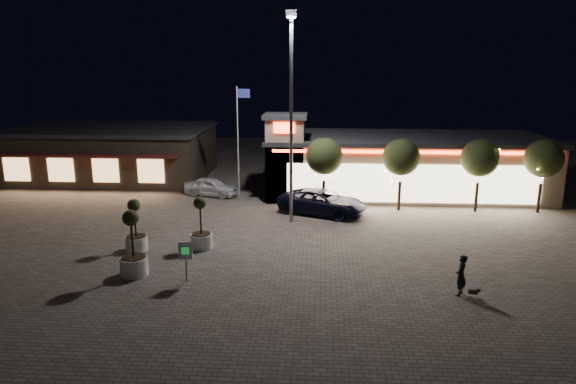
# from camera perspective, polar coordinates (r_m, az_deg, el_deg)

# --- Properties ---
(ground) EXTENTS (90.00, 90.00, 0.00)m
(ground) POSITION_cam_1_polar(r_m,az_deg,el_deg) (24.42, -5.49, -8.77)
(ground) COLOR #73675D
(ground) RESTS_ON ground
(retail_building) EXTENTS (20.40, 8.40, 6.10)m
(retail_building) POSITION_cam_1_polar(r_m,az_deg,el_deg) (39.15, 12.06, 3.08)
(retail_building) COLOR gray
(retail_building) RESTS_ON ground
(restaurant_building) EXTENTS (16.40, 11.00, 4.30)m
(restaurant_building) POSITION_cam_1_polar(r_m,az_deg,el_deg) (46.34, -18.98, 4.23)
(restaurant_building) COLOR #382D23
(restaurant_building) RESTS_ON ground
(floodlight_pole) EXTENTS (0.60, 0.40, 12.38)m
(floodlight_pole) POSITION_cam_1_polar(r_m,az_deg,el_deg) (30.37, 0.36, 9.46)
(floodlight_pole) COLOR gray
(floodlight_pole) RESTS_ON ground
(flagpole) EXTENTS (0.95, 0.10, 8.00)m
(flagpole) POSITION_cam_1_polar(r_m,az_deg,el_deg) (35.97, -5.45, 6.47)
(flagpole) COLOR white
(flagpole) RESTS_ON ground
(string_tree_a) EXTENTS (2.42, 2.42, 4.79)m
(string_tree_a) POSITION_cam_1_polar(r_m,az_deg,el_deg) (33.74, 4.04, 3.96)
(string_tree_a) COLOR #332319
(string_tree_a) RESTS_ON ground
(string_tree_b) EXTENTS (2.42, 2.42, 4.79)m
(string_tree_b) POSITION_cam_1_polar(r_m,az_deg,el_deg) (34.15, 12.48, 3.79)
(string_tree_b) COLOR #332319
(string_tree_b) RESTS_ON ground
(string_tree_c) EXTENTS (2.42, 2.42, 4.79)m
(string_tree_c) POSITION_cam_1_polar(r_m,az_deg,el_deg) (35.27, 20.54, 3.54)
(string_tree_c) COLOR #332319
(string_tree_c) RESTS_ON ground
(string_tree_d) EXTENTS (2.42, 2.42, 4.79)m
(string_tree_d) POSITION_cam_1_polar(r_m,az_deg,el_deg) (36.64, 26.54, 3.31)
(string_tree_d) COLOR #332319
(string_tree_d) RESTS_ON ground
(pickup_truck) EXTENTS (6.24, 4.64, 1.58)m
(pickup_truck) POSITION_cam_1_polar(r_m,az_deg,el_deg) (33.19, 3.82, -1.11)
(pickup_truck) COLOR black
(pickup_truck) RESTS_ON ground
(white_sedan) EXTENTS (4.23, 2.58, 1.35)m
(white_sedan) POSITION_cam_1_polar(r_m,az_deg,el_deg) (38.10, -8.53, 0.57)
(white_sedan) COLOR white
(white_sedan) RESTS_ON ground
(pedestrian) EXTENTS (0.67, 0.77, 1.76)m
(pedestrian) POSITION_cam_1_polar(r_m,az_deg,el_deg) (22.82, 18.66, -8.77)
(pedestrian) COLOR black
(pedestrian) RESTS_ON ground
(dog) EXTENTS (0.49, 0.18, 0.27)m
(dog) POSITION_cam_1_polar(r_m,az_deg,el_deg) (23.07, 20.06, -10.31)
(dog) COLOR #59514C
(dog) RESTS_ON ground
(planter_left) EXTENTS (1.13, 1.13, 2.77)m
(planter_left) POSITION_cam_1_polar(r_m,az_deg,el_deg) (27.78, -16.53, -4.57)
(planter_left) COLOR white
(planter_left) RESTS_ON ground
(planter_mid) EXTENTS (1.26, 1.26, 3.10)m
(planter_mid) POSITION_cam_1_polar(r_m,az_deg,el_deg) (24.63, -16.80, -6.73)
(planter_mid) COLOR white
(planter_mid) RESTS_ON ground
(planter_right) EXTENTS (1.14, 1.14, 2.80)m
(planter_right) POSITION_cam_1_polar(r_m,az_deg,el_deg) (27.35, -9.62, -4.44)
(planter_right) COLOR white
(planter_right) RESTS_ON ground
(valet_sign) EXTENTS (0.62, 0.09, 1.87)m
(valet_sign) POSITION_cam_1_polar(r_m,az_deg,el_deg) (23.19, -11.32, -6.78)
(valet_sign) COLOR gray
(valet_sign) RESTS_ON ground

